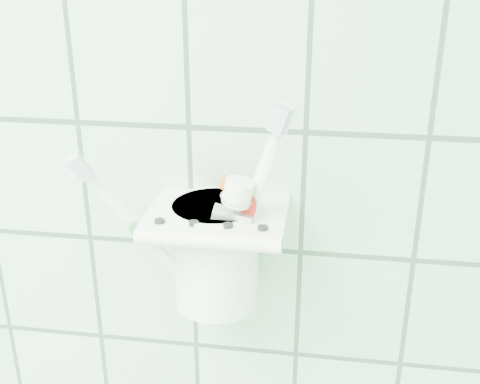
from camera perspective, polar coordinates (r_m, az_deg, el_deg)
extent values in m
cube|color=white|center=(0.64, -1.49, -1.74)|extent=(0.05, 0.02, 0.04)
cube|color=white|center=(0.60, -2.12, -2.35)|extent=(0.14, 0.10, 0.02)
cylinder|color=white|center=(0.56, -3.09, -4.63)|extent=(0.14, 0.02, 0.02)
cylinder|color=black|center=(0.58, -7.63, -2.79)|extent=(0.01, 0.01, 0.00)
cylinder|color=black|center=(0.57, -4.43, -3.02)|extent=(0.01, 0.01, 0.00)
cylinder|color=black|center=(0.56, -1.16, -3.25)|extent=(0.01, 0.01, 0.00)
cylinder|color=black|center=(0.56, 2.18, -3.47)|extent=(0.01, 0.01, 0.00)
cylinder|color=white|center=(0.63, -2.26, -5.92)|extent=(0.09, 0.09, 0.11)
cylinder|color=white|center=(0.60, -2.34, -1.47)|extent=(0.10, 0.10, 0.01)
cylinder|color=black|center=(0.60, -2.34, -1.39)|extent=(0.08, 0.08, 0.00)
cylinder|color=white|center=(0.61, -4.03, -3.19)|extent=(0.10, 0.05, 0.14)
cylinder|color=white|center=(0.57, -4.29, 5.15)|extent=(0.02, 0.02, 0.02)
cube|color=silver|center=(0.56, -4.46, 6.32)|extent=(0.02, 0.02, 0.03)
cube|color=white|center=(0.57, -4.31, 6.52)|extent=(0.02, 0.01, 0.03)
ellipsoid|color=green|center=(0.59, -4.20, -1.71)|extent=(0.03, 0.02, 0.03)
cylinder|color=white|center=(0.62, -2.98, -1.66)|extent=(0.04, 0.07, 0.18)
cylinder|color=white|center=(0.59, -3.18, 7.26)|extent=(0.01, 0.02, 0.03)
cube|color=silver|center=(0.58, -3.34, 8.53)|extent=(0.02, 0.02, 0.03)
cube|color=white|center=(0.59, -3.19, 8.72)|extent=(0.02, 0.01, 0.03)
ellipsoid|color=orange|center=(0.61, -3.13, -0.06)|extent=(0.02, 0.02, 0.03)
cylinder|color=white|center=(0.60, -2.13, -2.59)|extent=(0.07, 0.03, 0.18)
cylinder|color=white|center=(0.56, -2.29, 7.00)|extent=(0.02, 0.01, 0.03)
cube|color=silver|center=(0.55, -2.45, 8.38)|extent=(0.02, 0.02, 0.03)
cube|color=white|center=(0.56, -2.29, 8.58)|extent=(0.02, 0.01, 0.03)
ellipsoid|color=red|center=(0.58, -2.28, -0.88)|extent=(0.03, 0.01, 0.04)
cube|color=silver|center=(0.60, -2.91, -5.88)|extent=(0.06, 0.02, 0.12)
cube|color=silver|center=(0.63, -2.82, -10.15)|extent=(0.04, 0.01, 0.02)
cone|color=silver|center=(0.58, -3.04, -0.57)|extent=(0.04, 0.03, 0.03)
cylinder|color=white|center=(0.57, -3.07, 0.79)|extent=(0.03, 0.03, 0.03)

